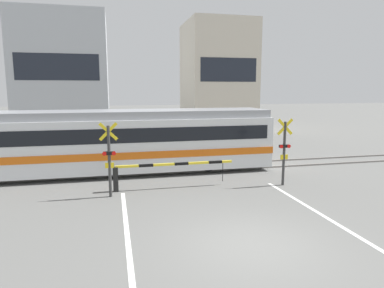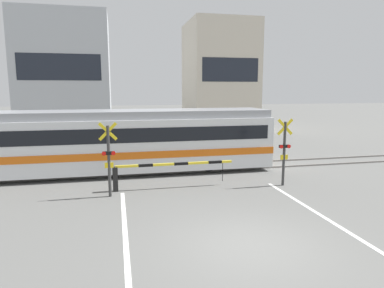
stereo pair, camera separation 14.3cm
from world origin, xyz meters
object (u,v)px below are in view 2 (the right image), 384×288
object	(u,v)px
crossing_barrier_far	(204,144)
crossing_signal_left	(109,156)
commuter_train	(104,140)
crossing_barrier_near	(153,170)
crossing_signal_right	(284,149)

from	to	relation	value
crossing_barrier_far	crossing_signal_left	distance (m)	8.63
crossing_barrier_far	commuter_train	bearing A→B (deg)	-152.28
crossing_barrier_near	crossing_signal_right	bearing A→B (deg)	-6.79
commuter_train	crossing_barrier_far	bearing A→B (deg)	27.72
commuter_train	crossing_barrier_near	distance (m)	3.80
crossing_barrier_far	crossing_signal_right	bearing A→B (deg)	-76.02
commuter_train	crossing_signal_right	distance (m)	8.23
commuter_train	crossing_barrier_near	size ratio (longest dim) A/B	3.28
crossing_signal_right	crossing_signal_left	bearing A→B (deg)	180.00
crossing_barrier_near	crossing_signal_right	size ratio (longest dim) A/B	1.74
crossing_barrier_far	crossing_signal_right	size ratio (longest dim) A/B	1.74
crossing_barrier_near	crossing_signal_left	bearing A→B (deg)	-159.23
crossing_barrier_near	crossing_signal_left	size ratio (longest dim) A/B	1.74
crossing_signal_left	crossing_barrier_far	bearing A→B (deg)	51.59
commuter_train	crossing_signal_right	bearing A→B (deg)	-27.30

